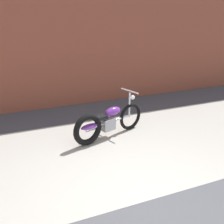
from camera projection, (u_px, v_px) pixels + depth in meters
ground_plane at (145, 202)px, 4.24m from camera, size 80.00×80.00×0.00m
sidewalk_slab at (105, 151)px, 5.75m from camera, size 36.00×3.50×0.01m
brick_building_wall at (61, 21)px, 7.84m from camera, size 36.00×0.50×5.06m
motorcycle_purple at (105, 123)px, 6.21m from camera, size 1.94×0.84×1.03m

